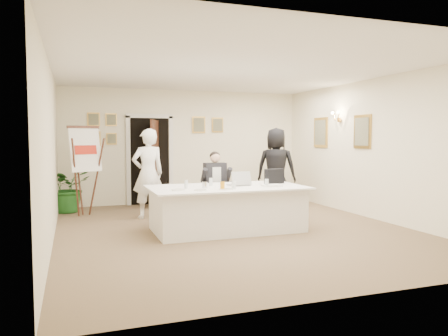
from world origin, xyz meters
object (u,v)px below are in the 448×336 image
Objects in this scene: laptop_bag at (274,176)px; paper_stack at (272,185)px; seated_man at (216,185)px; oj_glass at (222,186)px; standing_woman at (276,168)px; laptop at (239,178)px; conference_table at (227,208)px; steel_jug at (205,185)px; potted_palm at (68,187)px; standing_man at (148,174)px; flip_chart at (84,176)px.

paper_stack is at bearing -134.10° from laptop_bag.
seated_man is 1.53m from oj_glass.
standing_woman is at bearing 62.30° from paper_stack.
laptop is at bearing 46.14° from oj_glass.
standing_woman is (1.95, 2.05, 0.54)m from conference_table.
paper_stack is at bearing -42.00° from laptop.
paper_stack is 0.98m from oj_glass.
potted_palm is at bearing 125.86° from steel_jug.
standing_woman is (3.05, 0.40, 0.03)m from standing_man.
conference_table is 2.88m from standing_woman.
laptop is at bearing 83.02° from standing_woman.
potted_palm is at bearing 129.85° from laptop_bag.
potted_palm is at bearing 131.70° from seated_man.
potted_palm is (-4.60, 0.88, -0.37)m from standing_woman.
oj_glass is (-1.21, -0.56, -0.07)m from laptop_bag.
standing_woman is at bearing 177.26° from standing_man.
potted_palm is 4.13m from oj_glass.
seated_man reaches higher than potted_palm.
laptop_bag is (3.32, -2.09, 0.07)m from flip_chart.
steel_jug is (-0.22, 0.28, -0.01)m from oj_glass.
seated_man is 1.27m from laptop_bag.
flip_chart reaches higher than laptop.
seated_man is 0.76× the size of standing_man.
potted_palm reaches higher than laptop_bag.
seated_man is 3.36m from potted_palm.
potted_palm is 2.85× the size of laptop_bag.
flip_chart is at bearing 134.87° from laptop_bag.
conference_table is 24.57× the size of steel_jug.
paper_stack is at bearing 124.15° from standing_man.
standing_man is 2.23m from oj_glass.
potted_palm is at bearing 115.61° from flip_chart.
standing_man is (1.22, -0.60, 0.06)m from flip_chart.
flip_chart reaches higher than seated_man.
flip_chart is 16.60× the size of steel_jug.
standing_woman is 2.58m from laptop.
flip_chart is at bearing -64.39° from potted_palm.
potted_palm is (-0.33, 0.68, -0.29)m from flip_chart.
steel_jug is (-1.19, 0.12, 0.04)m from paper_stack.
steel_jug is (-0.70, -0.22, -0.08)m from laptop.
conference_table is 1.97× the size of seated_man.
standing_woman reaches higher than flip_chart.
standing_man is (-1.10, 1.65, 0.51)m from conference_table.
laptop reaches higher than paper_stack.
conference_table is at bearing 61.21° from oj_glass.
standing_man is at bearing 131.70° from laptop_bag.
flip_chart is 3.96m from paper_stack.
flip_chart is 0.81m from potted_palm.
paper_stack is at bearing -43.05° from potted_palm.
standing_woman is 3.23m from steel_jug.
paper_stack is at bearing -5.74° from steel_jug.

